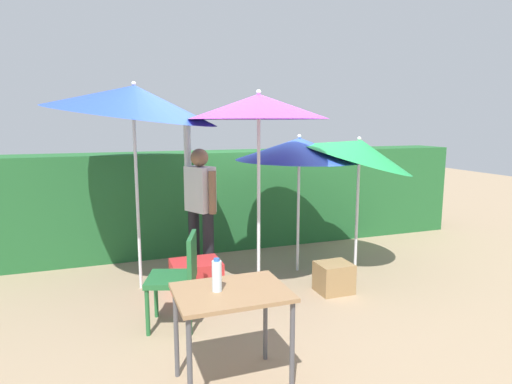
% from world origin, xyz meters
% --- Properties ---
extents(ground_plane, '(24.00, 24.00, 0.00)m').
position_xyz_m(ground_plane, '(0.00, 0.00, 0.00)').
color(ground_plane, '#9E8466').
extents(hedge_row, '(8.00, 0.70, 1.48)m').
position_xyz_m(hedge_row, '(0.00, 1.90, 0.74)').
color(hedge_row, '#23602D').
rests_on(hedge_row, ground_plane).
extents(umbrella_rainbow, '(1.46, 1.42, 1.95)m').
position_xyz_m(umbrella_rainbow, '(1.30, 0.15, 1.58)').
color(umbrella_rainbow, silver).
rests_on(umbrella_rainbow, ground_plane).
extents(umbrella_orange, '(1.92, 1.90, 2.48)m').
position_xyz_m(umbrella_orange, '(-1.34, 0.55, 2.15)').
color(umbrella_orange, silver).
rests_on(umbrella_orange, ground_plane).
extents(umbrella_yellow, '(1.47, 1.47, 2.25)m').
position_xyz_m(umbrella_yellow, '(-0.14, -0.17, 2.07)').
color(umbrella_yellow, silver).
rests_on(umbrella_yellow, ground_plane).
extents(umbrella_navy, '(1.61, 1.61, 1.77)m').
position_xyz_m(umbrella_navy, '(0.64, 0.47, 1.58)').
color(umbrella_navy, silver).
rests_on(umbrella_navy, ground_plane).
extents(person_vendor, '(0.36, 0.53, 1.88)m').
position_xyz_m(person_vendor, '(-0.57, 0.76, 0.93)').
color(person_vendor, black).
rests_on(person_vendor, ground_plane).
extents(chair_plastic, '(0.56, 0.56, 0.89)m').
position_xyz_m(chair_plastic, '(-1.08, -0.57, 0.51)').
color(chair_plastic, '#236633').
rests_on(chair_plastic, ground_plane).
extents(cooler_box, '(0.55, 0.43, 0.38)m').
position_xyz_m(cooler_box, '(-0.77, 0.16, 0.19)').
color(cooler_box, red).
rests_on(cooler_box, ground_plane).
extents(crate_cardboard, '(0.38, 0.33, 0.34)m').
position_xyz_m(crate_cardboard, '(0.71, -0.33, 0.17)').
color(crate_cardboard, '#9E7A4C').
rests_on(crate_cardboard, ground_plane).
extents(folding_table, '(0.80, 0.60, 0.74)m').
position_xyz_m(folding_table, '(-0.89, -1.65, 0.65)').
color(folding_table, '#4C4C51').
rests_on(folding_table, ground_plane).
extents(bottle_water, '(0.07, 0.07, 0.24)m').
position_xyz_m(bottle_water, '(-0.99, -1.63, 0.85)').
color(bottle_water, silver).
rests_on(bottle_water, folding_table).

